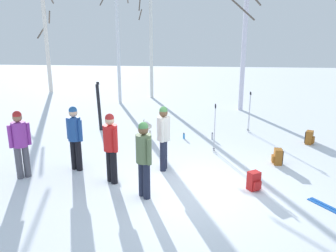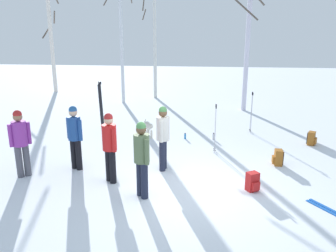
% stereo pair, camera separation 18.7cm
% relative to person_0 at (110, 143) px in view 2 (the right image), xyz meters
% --- Properties ---
extents(ground_plane, '(60.00, 60.00, 0.00)m').
position_rel_person_0_xyz_m(ground_plane, '(1.85, -0.18, -0.98)').
color(ground_plane, white).
extents(person_0, '(0.41, 0.39, 1.72)m').
position_rel_person_0_xyz_m(person_0, '(0.00, 0.00, 0.00)').
color(person_0, black).
rests_on(person_0, ground_plane).
extents(person_1, '(0.34, 0.52, 1.72)m').
position_rel_person_0_xyz_m(person_1, '(1.15, 0.91, 0.00)').
color(person_1, '#1E2338').
rests_on(person_1, ground_plane).
extents(person_2, '(0.41, 0.38, 1.72)m').
position_rel_person_0_xyz_m(person_2, '(-2.28, 0.04, 0.00)').
color(person_2, '#4C4C56').
rests_on(person_2, ground_plane).
extents(person_3, '(0.48, 0.34, 1.72)m').
position_rel_person_0_xyz_m(person_3, '(-1.13, 0.67, 0.00)').
color(person_3, black).
rests_on(person_3, ground_plane).
extents(person_4, '(0.39, 0.41, 1.72)m').
position_rel_person_0_xyz_m(person_4, '(0.91, -0.67, 0.00)').
color(person_4, '#1E2338').
rests_on(person_4, ground_plane).
extents(dog, '(0.47, 0.83, 0.57)m').
position_rel_person_0_xyz_m(dog, '(0.25, 3.67, -0.59)').
color(dog, beige).
rests_on(dog, ground_plane).
extents(ski_pair_planted_0, '(0.20, 0.07, 1.82)m').
position_rel_person_0_xyz_m(ski_pair_planted_0, '(-1.64, 4.38, -0.08)').
color(ski_pair_planted_0, black).
rests_on(ski_pair_planted_0, ground_plane).
extents(ski_poles_0, '(0.07, 0.26, 1.48)m').
position_rel_person_0_xyz_m(ski_poles_0, '(3.85, 4.73, -0.19)').
color(ski_poles_0, '#B2B2BC').
rests_on(ski_poles_0, ground_plane).
extents(ski_poles_1, '(0.07, 0.25, 1.47)m').
position_rel_person_0_xyz_m(ski_poles_1, '(2.53, 2.45, -0.20)').
color(ski_poles_1, '#B2B2BC').
rests_on(ski_poles_1, ground_plane).
extents(backpack_0, '(0.29, 0.27, 0.44)m').
position_rel_person_0_xyz_m(backpack_0, '(4.24, 1.59, -0.77)').
color(backpack_0, '#99591E').
rests_on(backpack_0, ground_plane).
extents(backpack_1, '(0.34, 0.32, 0.44)m').
position_rel_person_0_xyz_m(backpack_1, '(5.66, 3.50, -0.77)').
color(backpack_1, '#99591E').
rests_on(backpack_1, ground_plane).
extents(backpack_2, '(0.33, 0.34, 0.44)m').
position_rel_person_0_xyz_m(backpack_2, '(3.36, -0.07, -0.77)').
color(backpack_2, red).
rests_on(backpack_2, ground_plane).
extents(water_bottle_0, '(0.06, 0.06, 0.21)m').
position_rel_person_0_xyz_m(water_bottle_0, '(1.54, 3.65, -0.88)').
color(water_bottle_0, '#1E72BF').
rests_on(water_bottle_0, ground_plane).
extents(water_bottle_1, '(0.06, 0.06, 0.24)m').
position_rel_person_0_xyz_m(water_bottle_1, '(2.51, 3.66, -0.87)').
color(water_bottle_1, silver).
rests_on(water_bottle_1, ground_plane).
extents(birch_tree_0, '(0.92, 0.93, 6.08)m').
position_rel_person_0_xyz_m(birch_tree_0, '(-7.18, 12.36, 2.04)').
color(birch_tree_0, silver).
rests_on(birch_tree_0, ground_plane).
extents(birch_tree_1, '(1.78, 1.51, 6.96)m').
position_rel_person_0_xyz_m(birch_tree_1, '(-2.12, 9.50, 2.73)').
color(birch_tree_1, silver).
rests_on(birch_tree_1, ground_plane).
extents(birch_tree_2, '(1.12, 1.20, 6.89)m').
position_rel_person_0_xyz_m(birch_tree_2, '(-0.70, 11.10, 2.58)').
color(birch_tree_2, silver).
rests_on(birch_tree_2, ground_plane).
extents(birch_tree_3, '(1.46, 1.27, 6.16)m').
position_rel_person_0_xyz_m(birch_tree_3, '(3.95, 8.40, 2.23)').
color(birch_tree_3, silver).
rests_on(birch_tree_3, ground_plane).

